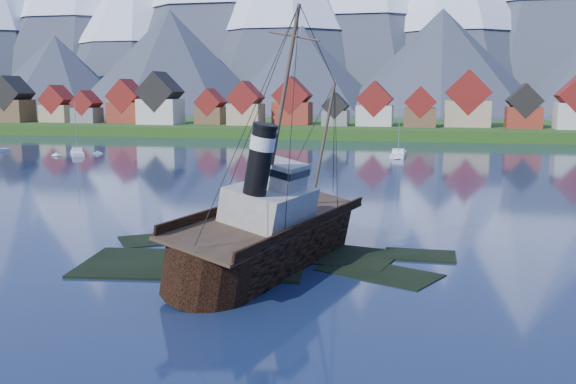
# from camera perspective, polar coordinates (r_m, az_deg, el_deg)

# --- Properties ---
(ground) EXTENTS (1400.00, 1400.00, 0.00)m
(ground) POSITION_cam_1_polar(r_m,az_deg,el_deg) (53.95, -4.70, -6.12)
(ground) COLOR #172442
(ground) RESTS_ON ground
(shoal) EXTENTS (31.71, 21.24, 1.14)m
(shoal) POSITION_cam_1_polar(r_m,az_deg,el_deg) (55.55, -2.27, -6.02)
(shoal) COLOR black
(shoal) RESTS_ON ground
(shore_bank) EXTENTS (600.00, 80.00, 3.20)m
(shore_bank) POSITION_cam_1_polar(r_m,az_deg,el_deg) (220.68, 8.58, 5.28)
(shore_bank) COLOR #244012
(shore_bank) RESTS_ON ground
(seawall) EXTENTS (600.00, 2.50, 2.00)m
(seawall) POSITION_cam_1_polar(r_m,az_deg,el_deg) (182.89, 7.71, 4.55)
(seawall) COLOR #3F3D38
(seawall) RESTS_ON ground
(town) EXTENTS (250.96, 16.69, 17.30)m
(town) POSITION_cam_1_polar(r_m,az_deg,el_deg) (207.73, -0.96, 7.64)
(town) COLOR maroon
(town) RESTS_ON ground
(tugboat_wreck) EXTENTS (6.33, 27.26, 21.60)m
(tugboat_wreck) POSITION_cam_1_polar(r_m,az_deg,el_deg) (53.04, -1.51, -3.32)
(tugboat_wreck) COLOR black
(tugboat_wreck) RESTS_ON ground
(sailboat_c) EXTENTS (7.22, 9.06, 12.08)m
(sailboat_c) POSITION_cam_1_polar(r_m,az_deg,el_deg) (148.79, -18.23, 3.26)
(sailboat_c) COLOR silver
(sailboat_c) RESTS_ON ground
(sailboat_e) EXTENTS (3.02, 11.43, 13.21)m
(sailboat_e) POSITION_cam_1_polar(r_m,az_deg,el_deg) (140.02, 9.78, 3.26)
(sailboat_e) COLOR silver
(sailboat_e) RESTS_ON ground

